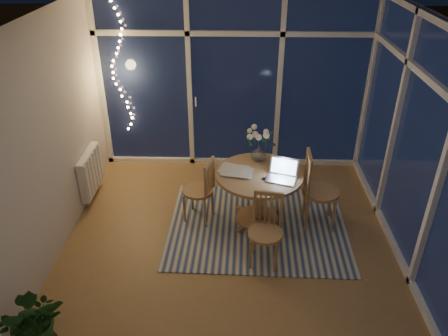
{
  "coord_description": "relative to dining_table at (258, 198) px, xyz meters",
  "views": [
    {
      "loc": [
        0.04,
        -4.16,
        3.42
      ],
      "look_at": [
        -0.1,
        0.25,
        0.87
      ],
      "focal_mm": 35.0,
      "sensor_mm": 36.0,
      "label": 1
    }
  ],
  "objects": [
    {
      "name": "garden_fence",
      "position": [
        -0.33,
        5.11,
        0.54
      ],
      "size": [
        11.0,
        0.08,
        1.8
      ],
      "primitive_type": "cube",
      "color": "#3A2615",
      "rests_on": "ground"
    },
    {
      "name": "chair_front",
      "position": [
        0.05,
        -0.76,
        0.07
      ],
      "size": [
        0.46,
        0.46,
        0.87
      ],
      "primitive_type": "cube",
      "rotation": [
        0.0,
        0.0,
        -0.17
      ],
      "color": "#AC7D4E",
      "rests_on": "floor"
    },
    {
      "name": "window_wall_right",
      "position": [
        1.63,
        -0.39,
        0.94
      ],
      "size": [
        0.1,
        4.0,
        2.6
      ],
      "primitive_type": "cube",
      "color": "white",
      "rests_on": "floor"
    },
    {
      "name": "wall_right",
      "position": [
        1.67,
        -0.39,
        0.94
      ],
      "size": [
        0.04,
        4.0,
        2.6
      ],
      "primitive_type": "cube",
      "color": "beige",
      "rests_on": "floor"
    },
    {
      "name": "window_wall_back",
      "position": [
        -0.33,
        1.57,
        0.94
      ],
      "size": [
        4.0,
        0.1,
        2.6
      ],
      "primitive_type": "cube",
      "color": "white",
      "rests_on": "floor"
    },
    {
      "name": "flower_vase",
      "position": [
        -0.0,
        0.33,
        0.47
      ],
      "size": [
        0.21,
        0.21,
        0.21
      ],
      "primitive_type": "imported",
      "rotation": [
        0.0,
        0.0,
        -0.02
      ],
      "color": "silver",
      "rests_on": "dining_table"
    },
    {
      "name": "laptop",
      "position": [
        0.25,
        -0.14,
        0.49
      ],
      "size": [
        0.41,
        0.38,
        0.25
      ],
      "primitive_type": null,
      "rotation": [
        0.0,
        0.0,
        -0.31
      ],
      "color": "silver",
      "rests_on": "dining_table"
    },
    {
      "name": "potted_plant",
      "position": [
        -1.98,
        -2.04,
        0.02
      ],
      "size": [
        0.67,
        0.63,
        0.76
      ],
      "primitive_type": "imported",
      "rotation": [
        0.0,
        0.0,
        0.35
      ],
      "color": "#194719",
      "rests_on": "floor"
    },
    {
      "name": "wall_back",
      "position": [
        -0.33,
        1.61,
        0.94
      ],
      "size": [
        4.0,
        0.04,
        2.6
      ],
      "primitive_type": "cube",
      "color": "beige",
      "rests_on": "floor"
    },
    {
      "name": "garden_patio",
      "position": [
        0.17,
        4.61,
        -0.42
      ],
      "size": [
        12.0,
        6.0,
        0.1
      ],
      "primitive_type": "cube",
      "color": "black",
      "rests_on": "ground"
    },
    {
      "name": "dining_table",
      "position": [
        0.0,
        0.0,
        0.0
      ],
      "size": [
        1.09,
        1.09,
        0.73
      ],
      "primitive_type": "cylinder",
      "rotation": [
        0.0,
        0.0,
        -0.02
      ],
      "color": "#AC7D4E",
      "rests_on": "floor"
    },
    {
      "name": "wall_left",
      "position": [
        -2.33,
        -0.39,
        0.94
      ],
      "size": [
        0.04,
        4.0,
        2.6
      ],
      "primitive_type": "cube",
      "color": "beige",
      "rests_on": "floor"
    },
    {
      "name": "floor",
      "position": [
        -0.33,
        -0.39,
        -0.36
      ],
      "size": [
        4.0,
        4.0,
        0.0
      ],
      "primitive_type": "plane",
      "color": "olive",
      "rests_on": "ground"
    },
    {
      "name": "rug",
      "position": [
        0.0,
        -0.1,
        -0.36
      ],
      "size": [
        2.28,
        1.84,
        0.01
      ],
      "primitive_type": "cube",
      "rotation": [
        0.0,
        0.0,
        -0.02
      ],
      "color": "beige",
      "rests_on": "floor"
    },
    {
      "name": "phone",
      "position": [
        0.08,
        -0.13,
        0.37
      ],
      "size": [
        0.1,
        0.05,
        0.01
      ],
      "primitive_type": "cube",
      "rotation": [
        0.0,
        0.0,
        0.01
      ],
      "color": "black",
      "rests_on": "dining_table"
    },
    {
      "name": "garden_shrubs",
      "position": [
        -1.13,
        3.01,
        0.09
      ],
      "size": [
        0.9,
        0.9,
        0.9
      ],
      "primitive_type": "sphere",
      "color": "black",
      "rests_on": "ground"
    },
    {
      "name": "fairy_lights",
      "position": [
        -1.98,
        1.49,
        1.16
      ],
      "size": [
        0.24,
        0.1,
        1.85
      ],
      "primitive_type": null,
      "color": "#ECA75E",
      "rests_on": "window_wall_back"
    },
    {
      "name": "wall_front",
      "position": [
        -0.33,
        -2.39,
        0.94
      ],
      "size": [
        4.0,
        0.04,
        2.6
      ],
      "primitive_type": "cube",
      "color": "beige",
      "rests_on": "floor"
    },
    {
      "name": "newspapers",
      "position": [
        -0.29,
        0.03,
        0.37
      ],
      "size": [
        0.38,
        0.31,
        0.02
      ],
      "primitive_type": "cube",
      "rotation": [
        0.0,
        0.0,
        -0.15
      ],
      "color": "beige",
      "rests_on": "dining_table"
    },
    {
      "name": "chair_right",
      "position": [
        0.76,
        -0.02,
        0.15
      ],
      "size": [
        0.49,
        0.49,
        1.02
      ],
      "primitive_type": "cube",
      "rotation": [
        0.0,
        0.0,
        1.53
      ],
      "color": "#AC7D4E",
      "rests_on": "floor"
    },
    {
      "name": "ceiling",
      "position": [
        -0.33,
        -0.39,
        2.24
      ],
      "size": [
        4.0,
        4.0,
        0.0
      ],
      "primitive_type": "plane",
      "color": "white",
      "rests_on": "wall_back"
    },
    {
      "name": "bowl",
      "position": [
        0.27,
        0.13,
        0.38
      ],
      "size": [
        0.16,
        0.16,
        0.04
      ],
      "primitive_type": "imported",
      "rotation": [
        0.0,
        0.0,
        -0.02
      ],
      "color": "white",
      "rests_on": "dining_table"
    },
    {
      "name": "chair_left",
      "position": [
        -0.76,
        0.06,
        0.08
      ],
      "size": [
        0.51,
        0.51,
        0.88
      ],
      "primitive_type": "cube",
      "rotation": [
        0.0,
        0.0,
        -1.86
      ],
      "color": "#AC7D4E",
      "rests_on": "floor"
    },
    {
      "name": "radiator",
      "position": [
        -2.27,
        0.51,
        0.04
      ],
      "size": [
        0.1,
        0.7,
        0.58
      ],
      "primitive_type": "cube",
      "color": "white",
      "rests_on": "wall_left"
    }
  ]
}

